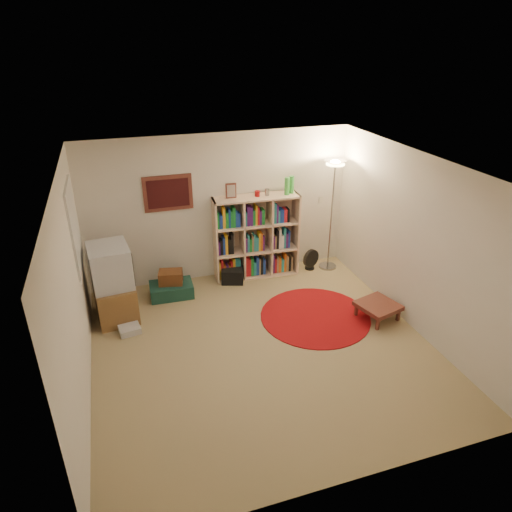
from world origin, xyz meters
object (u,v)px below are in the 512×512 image
(suitcase, at_px, (172,290))
(floor_fan, at_px, (311,259))
(tv_stand, at_px, (113,284))
(bookshelf, at_px, (255,238))
(side_table, at_px, (378,306))
(floor_lamp, at_px, (334,180))

(suitcase, bearing_deg, floor_fan, 6.14)
(floor_fan, height_order, tv_stand, tv_stand)
(tv_stand, bearing_deg, suitcase, 15.18)
(bookshelf, bearing_deg, tv_stand, -161.90)
(suitcase, relative_size, side_table, 1.05)
(tv_stand, relative_size, side_table, 1.74)
(bookshelf, relative_size, floor_fan, 4.55)
(bookshelf, bearing_deg, side_table, -51.99)
(floor_fan, relative_size, side_table, 0.57)
(tv_stand, relative_size, suitcase, 1.66)
(floor_fan, xyz_separation_m, side_table, (0.30, -1.79, 0.02))
(bookshelf, height_order, side_table, bookshelf)
(floor_fan, height_order, side_table, floor_fan)
(floor_lamp, distance_m, suitcase, 3.28)
(suitcase, bearing_deg, floor_lamp, 5.14)
(bookshelf, distance_m, side_table, 2.38)
(floor_fan, bearing_deg, bookshelf, 151.45)
(floor_fan, bearing_deg, floor_lamp, -26.36)
(tv_stand, xyz_separation_m, suitcase, (0.87, 0.34, -0.45))
(suitcase, bearing_deg, bookshelf, 13.34)
(floor_fan, bearing_deg, side_table, -102.03)
(floor_lamp, distance_m, floor_fan, 1.50)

